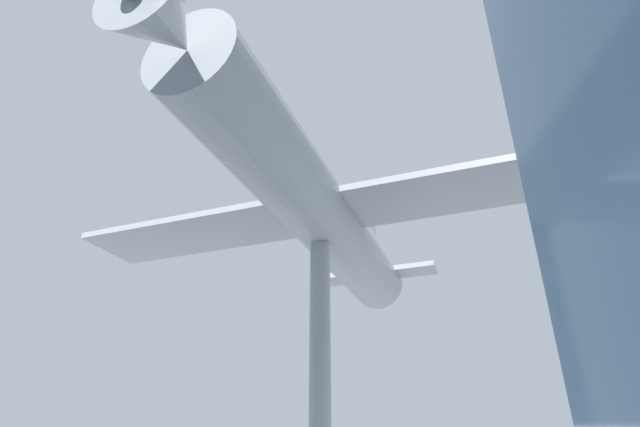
{
  "coord_description": "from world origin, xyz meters",
  "views": [
    {
      "loc": [
        -1.94,
        12.38,
        1.77
      ],
      "look_at": [
        0.0,
        0.0,
        8.17
      ],
      "focal_mm": 28.0,
      "sensor_mm": 36.0,
      "label": 1
    }
  ],
  "objects": [
    {
      "name": "suspended_airplane",
      "position": [
        0.06,
        0.31,
        8.18
      ],
      "size": [
        15.03,
        14.79,
        3.38
      ],
      "rotation": [
        0.0,
        0.0,
        -0.2
      ],
      "color": "#93999E",
      "rests_on": "support_pylon_central"
    },
    {
      "name": "support_pylon_central",
      "position": [
        0.0,
        0.0,
        3.61
      ],
      "size": [
        0.54,
        0.54,
        7.21
      ],
      "color": "#999EA3",
      "rests_on": "ground_plane"
    }
  ]
}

